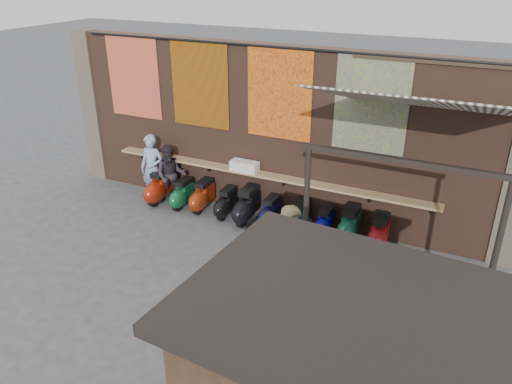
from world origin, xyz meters
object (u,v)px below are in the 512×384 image
(scooter_stool_0, at_px, (160,187))
(scooter_stool_6, at_px, (299,217))
(scooter_stool_2, at_px, (203,196))
(scooter_stool_5, at_px, (270,213))
(diner_left, at_px, (152,168))
(scooter_stool_3, at_px, (227,203))
(shopper_navy, at_px, (303,265))
(shelf_box, at_px, (244,166))
(shopper_grey, at_px, (396,314))
(scooter_stool_4, at_px, (247,206))
(scooter_stool_8, at_px, (349,226))
(scooter_stool_1, at_px, (183,194))
(scooter_stool_9, at_px, (379,235))
(scooter_stool_7, at_px, (325,223))
(diner_right, at_px, (171,175))
(shopper_tan, at_px, (290,241))

(scooter_stool_0, distance_m, scooter_stool_6, 3.73)
(scooter_stool_2, distance_m, scooter_stool_5, 1.84)
(scooter_stool_2, bearing_deg, diner_left, -178.62)
(scooter_stool_3, bearing_deg, shopper_navy, -41.37)
(scooter_stool_0, xyz_separation_m, shopper_navy, (4.77, -2.50, 0.51))
(shelf_box, bearing_deg, shopper_grey, -37.69)
(scooter_stool_4, bearing_deg, scooter_stool_8, 1.98)
(scooter_stool_1, distance_m, diner_left, 1.03)
(scooter_stool_0, distance_m, shopper_navy, 5.41)
(scooter_stool_2, xyz_separation_m, scooter_stool_5, (1.84, -0.08, -0.02))
(shopper_grey, bearing_deg, scooter_stool_8, -40.84)
(shelf_box, bearing_deg, scooter_stool_3, -136.50)
(shopper_grey, bearing_deg, scooter_stool_3, -11.17)
(shelf_box, xyz_separation_m, scooter_stool_8, (2.66, -0.27, -0.83))
(shopper_navy, relative_size, shopper_grey, 1.21)
(scooter_stool_1, relative_size, scooter_stool_5, 0.99)
(scooter_stool_9, bearing_deg, scooter_stool_3, 179.51)
(scooter_stool_3, xyz_separation_m, scooter_stool_6, (1.84, 0.03, 0.02))
(shopper_grey, bearing_deg, shopper_navy, 7.97)
(scooter_stool_8, relative_size, scooter_stool_9, 1.03)
(scooter_stool_1, relative_size, scooter_stool_7, 1.03)
(scooter_stool_1, height_order, scooter_stool_6, scooter_stool_6)
(scooter_stool_6, relative_size, diner_left, 0.45)
(shelf_box, xyz_separation_m, scooter_stool_5, (0.82, -0.35, -0.89))
(scooter_stool_2, xyz_separation_m, shopper_navy, (3.56, -2.58, 0.54))
(scooter_stool_3, distance_m, scooter_stool_6, 1.84)
(shelf_box, relative_size, scooter_stool_6, 0.83)
(scooter_stool_9, xyz_separation_m, diner_right, (-5.22, 0.05, 0.38))
(scooter_stool_9, bearing_deg, shopper_grey, -72.89)
(scooter_stool_7, bearing_deg, scooter_stool_8, -0.55)
(scooter_stool_8, bearing_deg, scooter_stool_1, -178.98)
(shelf_box, bearing_deg, scooter_stool_7, -7.04)
(scooter_stool_0, bearing_deg, scooter_stool_4, -0.12)
(scooter_stool_4, bearing_deg, scooter_stool_5, 0.31)
(scooter_stool_4, bearing_deg, scooter_stool_7, 2.72)
(scooter_stool_2, xyz_separation_m, scooter_stool_7, (3.13, 0.01, -0.03))
(shelf_box, distance_m, scooter_stool_5, 1.26)
(diner_right, bearing_deg, shopper_tan, -50.19)
(scooter_stool_7, relative_size, shopper_navy, 0.39)
(scooter_stool_6, bearing_deg, scooter_stool_0, -179.04)
(scooter_stool_4, relative_size, scooter_stool_7, 1.22)
(scooter_stool_8, xyz_separation_m, shopper_tan, (-0.72, -1.68, 0.34))
(scooter_stool_3, height_order, scooter_stool_4, scooter_stool_4)
(scooter_stool_6, distance_m, scooter_stool_9, 1.82)
(scooter_stool_9, bearing_deg, scooter_stool_2, 178.93)
(scooter_stool_6, xyz_separation_m, scooter_stool_8, (1.16, 0.02, 0.04))
(scooter_stool_0, bearing_deg, scooter_stool_1, 0.31)
(diner_left, bearing_deg, scooter_stool_7, -2.71)
(diner_right, distance_m, shopper_navy, 5.12)
(scooter_stool_7, xyz_separation_m, shopper_grey, (2.11, -3.00, 0.42))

